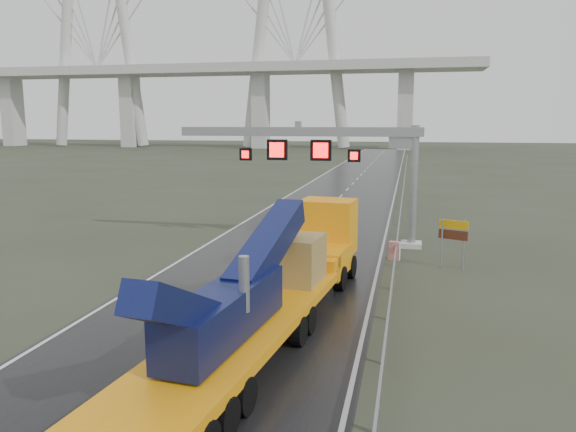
% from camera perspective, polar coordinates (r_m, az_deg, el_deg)
% --- Properties ---
extents(ground, '(400.00, 400.00, 0.00)m').
position_cam_1_polar(ground, '(18.44, -10.30, -14.22)').
color(ground, '#313525').
rests_on(ground, ground).
extents(road, '(11.00, 200.00, 0.02)m').
position_cam_1_polar(road, '(56.42, 5.38, 1.99)').
color(road, black).
rests_on(road, ground).
extents(guardrail, '(0.20, 140.00, 1.40)m').
position_cam_1_polar(guardrail, '(46.03, 11.44, 1.01)').
color(guardrail, gray).
rests_on(guardrail, ground).
extents(sign_gantry, '(14.90, 1.20, 7.42)m').
position_cam_1_polar(sign_gantry, '(33.88, 4.56, 6.52)').
color(sign_gantry, silver).
rests_on(sign_gantry, ground).
extents(heavy_haul_truck, '(4.75, 19.29, 4.49)m').
position_cam_1_polar(heavy_haul_truck, '(20.84, -0.62, -6.16)').
color(heavy_haul_truck, orange).
rests_on(heavy_haul_truck, ground).
extents(exit_sign_pair, '(1.40, 0.62, 2.55)m').
position_cam_1_polar(exit_sign_pair, '(29.51, 16.43, -1.79)').
color(exit_sign_pair, '#9C9FA4').
rests_on(exit_sign_pair, ground).
extents(striped_barrier, '(0.66, 0.47, 1.01)m').
position_cam_1_polar(striped_barrier, '(30.88, 10.76, -3.49)').
color(striped_barrier, red).
rests_on(striped_barrier, ground).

